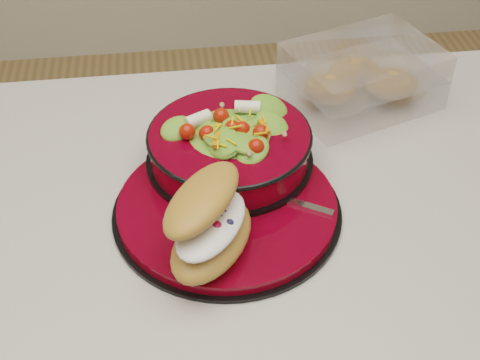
{
  "coord_description": "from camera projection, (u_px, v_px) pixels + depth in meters",
  "views": [
    {
      "loc": [
        -0.28,
        -0.64,
        1.52
      ],
      "look_at": [
        -0.2,
        0.02,
        0.94
      ],
      "focal_mm": 50.0,
      "sensor_mm": 36.0,
      "label": 1
    }
  ],
  "objects": [
    {
      "name": "dinner_plate",
      "position": [
        228.0,
        208.0,
        0.89
      ],
      "size": [
        0.31,
        0.31,
        0.02
      ],
      "rotation": [
        0.0,
        0.0,
        0.43
      ],
      "color": "black",
      "rests_on": "island_counter"
    },
    {
      "name": "pastry_box",
      "position": [
        362.0,
        77.0,
        1.07
      ],
      "size": [
        0.27,
        0.23,
        0.09
      ],
      "rotation": [
        0.0,
        0.0,
        0.33
      ],
      "color": "white",
      "rests_on": "island_counter"
    },
    {
      "name": "salad_bowl",
      "position": [
        229.0,
        141.0,
        0.92
      ],
      "size": [
        0.24,
        0.24,
        0.1
      ],
      "rotation": [
        0.0,
        0.0,
        0.43
      ],
      "color": "black",
      "rests_on": "dinner_plate"
    },
    {
      "name": "croissant",
      "position": [
        211.0,
        223.0,
        0.79
      ],
      "size": [
        0.15,
        0.18,
        0.09
      ],
      "rotation": [
        0.0,
        0.0,
        1.02
      ],
      "color": "#A76933",
      "rests_on": "dinner_plate"
    },
    {
      "name": "fork",
      "position": [
        277.0,
        197.0,
        0.89
      ],
      "size": [
        0.13,
        0.09,
        0.0
      ],
      "rotation": [
        0.0,
        0.0,
        1.03
      ],
      "color": "silver",
      "rests_on": "dinner_plate"
    }
  ]
}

